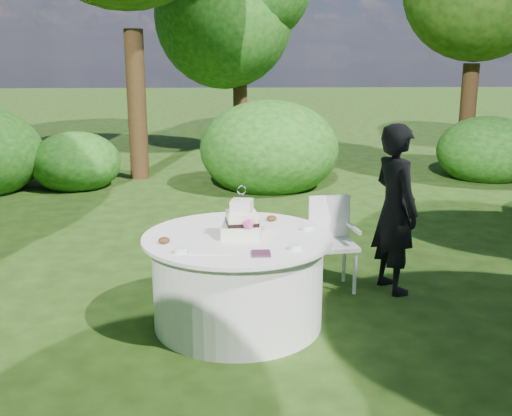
{
  "coord_description": "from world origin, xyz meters",
  "views": [
    {
      "loc": [
        -0.1,
        -4.67,
        2.18
      ],
      "look_at": [
        0.15,
        0.0,
        1.0
      ],
      "focal_mm": 42.0,
      "sensor_mm": 36.0,
      "label": 1
    }
  ],
  "objects_px": {
    "napkins": "(261,254)",
    "chair": "(332,235)",
    "cake": "(242,223)",
    "guest": "(395,209)",
    "table": "(238,279)"
  },
  "relations": [
    {
      "from": "napkins",
      "to": "chair",
      "type": "relative_size",
      "value": 0.16
    },
    {
      "from": "cake",
      "to": "chair",
      "type": "xyz_separation_m",
      "value": [
        0.89,
        0.82,
        -0.37
      ]
    },
    {
      "from": "guest",
      "to": "chair",
      "type": "distance_m",
      "value": 0.65
    },
    {
      "from": "table",
      "to": "chair",
      "type": "relative_size",
      "value": 1.76
    },
    {
      "from": "cake",
      "to": "guest",
      "type": "bearing_deg",
      "value": 25.34
    },
    {
      "from": "table",
      "to": "cake",
      "type": "bearing_deg",
      "value": -22.56
    },
    {
      "from": "cake",
      "to": "napkins",
      "type": "bearing_deg",
      "value": -75.54
    },
    {
      "from": "table",
      "to": "chair",
      "type": "bearing_deg",
      "value": 40.91
    },
    {
      "from": "napkins",
      "to": "chair",
      "type": "distance_m",
      "value": 1.53
    },
    {
      "from": "cake",
      "to": "chair",
      "type": "bearing_deg",
      "value": 42.54
    },
    {
      "from": "table",
      "to": "chair",
      "type": "xyz_separation_m",
      "value": [
        0.92,
        0.8,
        0.13
      ]
    },
    {
      "from": "guest",
      "to": "cake",
      "type": "xyz_separation_m",
      "value": [
        -1.46,
        -0.69,
        0.08
      ]
    },
    {
      "from": "cake",
      "to": "chair",
      "type": "relative_size",
      "value": 0.48
    },
    {
      "from": "napkins",
      "to": "guest",
      "type": "distance_m",
      "value": 1.78
    },
    {
      "from": "table",
      "to": "cake",
      "type": "height_order",
      "value": "cake"
    }
  ]
}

